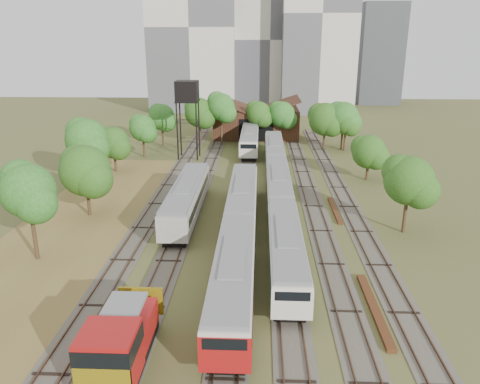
{
  "coord_description": "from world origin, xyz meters",
  "views": [
    {
      "loc": [
        -0.24,
        -32.99,
        18.32
      ],
      "look_at": [
        -2.33,
        15.07,
        2.5
      ],
      "focal_mm": 35.0,
      "sensor_mm": 36.0,
      "label": 1
    }
  ],
  "objects_px": {
    "railcar_red_set": "(239,231)",
    "shunter_locomotive": "(120,344)",
    "water_tower": "(187,93)",
    "railcar_green_set": "(278,186)"
  },
  "relations": [
    {
      "from": "railcar_red_set",
      "to": "shunter_locomotive",
      "type": "height_order",
      "value": "shunter_locomotive"
    },
    {
      "from": "railcar_red_set",
      "to": "railcar_green_set",
      "type": "relative_size",
      "value": 0.66
    },
    {
      "from": "railcar_red_set",
      "to": "shunter_locomotive",
      "type": "xyz_separation_m",
      "value": [
        -6.0,
        -16.47,
        -0.02
      ]
    },
    {
      "from": "railcar_green_set",
      "to": "shunter_locomotive",
      "type": "height_order",
      "value": "shunter_locomotive"
    },
    {
      "from": "railcar_green_set",
      "to": "shunter_locomotive",
      "type": "distance_m",
      "value": 32.18
    },
    {
      "from": "railcar_red_set",
      "to": "water_tower",
      "type": "distance_m",
      "value": 36.71
    },
    {
      "from": "railcar_red_set",
      "to": "shunter_locomotive",
      "type": "distance_m",
      "value": 17.53
    },
    {
      "from": "railcar_green_set",
      "to": "shunter_locomotive",
      "type": "relative_size",
      "value": 6.43
    },
    {
      "from": "railcar_green_set",
      "to": "water_tower",
      "type": "distance_m",
      "value": 25.86
    },
    {
      "from": "shunter_locomotive",
      "to": "water_tower",
      "type": "xyz_separation_m",
      "value": [
        -3.6,
        50.9,
        8.36
      ]
    }
  ]
}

